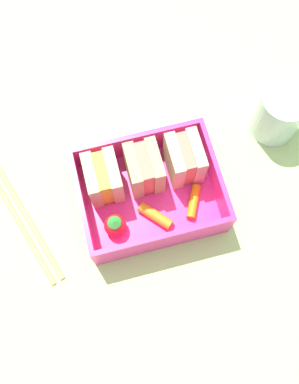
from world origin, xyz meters
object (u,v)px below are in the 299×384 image
strawberry_far_left (115,225)px  carrot_stick_left (194,202)px  sandwich_left (103,178)px  sandwich_center (184,159)px  sandwich_center_left (144,169)px  carrot_stick_far_left (155,216)px  drinking_glass (279,114)px  chopstick_pair (20,215)px

strawberry_far_left → carrot_stick_left: (10.31, 0.75, -0.93)cm
sandwich_left → carrot_stick_left: (10.36, -5.01, -2.37)cm
sandwich_center → carrot_stick_left: (-0.01, -5.01, -2.37)cm
sandwich_center_left → carrot_stick_left: size_ratio=1.36×
carrot_stick_far_left → drinking_glass: size_ratio=0.61×
strawberry_far_left → carrot_stick_left: bearing=4.2°
carrot_stick_far_left → carrot_stick_left: size_ratio=1.04×
strawberry_far_left → drinking_glass: drinking_glass is taller
carrot_stick_left → chopstick_pair: size_ratio=0.22×
sandwich_center_left → sandwich_left: bearing=180.0°
chopstick_pair → sandwich_center_left: bearing=2.6°
sandwich_left → drinking_glass: 24.50cm
sandwich_center → chopstick_pair: sandwich_center is taller
strawberry_far_left → carrot_stick_left: 10.38cm
carrot_stick_left → chopstick_pair: (-21.91, 4.25, -1.43)cm
strawberry_far_left → chopstick_pair: bearing=156.7°
sandwich_left → sandwich_center: (10.37, 0.00, 0.00)cm
sandwich_center_left → carrot_stick_left: bearing=-44.0°
strawberry_far_left → drinking_glass: size_ratio=0.46×
strawberry_far_left → carrot_stick_far_left: size_ratio=0.75×
sandwich_left → sandwich_center_left: same height
chopstick_pair → carrot_stick_left: bearing=-11.0°
chopstick_pair → drinking_glass: 36.21cm
sandwich_left → carrot_stick_far_left: 7.94cm
sandwich_center → carrot_stick_far_left: size_ratio=1.31×
drinking_glass → sandwich_center: bearing=-166.9°
sandwich_left → carrot_stick_far_left: sandwich_left is taller
sandwich_center_left → carrot_stick_left: (5.18, -5.01, -2.37)cm
chopstick_pair → drinking_glass: bearing=6.3°
sandwich_center_left → carrot_stick_left: 7.58cm
chopstick_pair → sandwich_left: bearing=3.7°
drinking_glass → sandwich_left: bearing=-172.4°
sandwich_left → strawberry_far_left: bearing=-89.5°
sandwich_center → strawberry_far_left: 11.91cm
sandwich_center_left → sandwich_center: size_ratio=1.00×
strawberry_far_left → chopstick_pair: 12.85cm
carrot_stick_far_left → chopstick_pair: size_ratio=0.23×
sandwich_center → drinking_glass: bearing=13.1°
strawberry_far_left → sandwich_left: bearing=90.5°
sandwich_center_left → carrot_stick_far_left: sandwich_center_left is taller
sandwich_center_left → carrot_stick_far_left: size_ratio=1.31×
sandwich_center_left → drinking_glass: (19.10, 3.23, -0.47)cm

